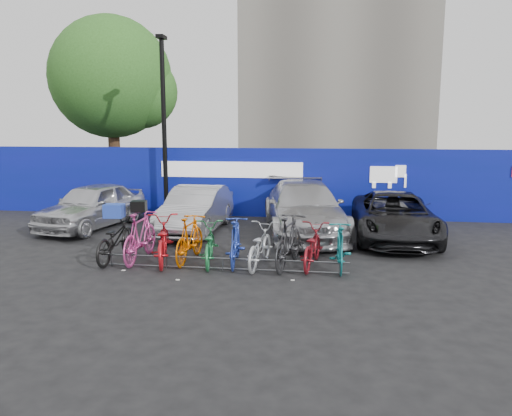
% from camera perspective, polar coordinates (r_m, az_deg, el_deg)
% --- Properties ---
extents(ground, '(100.00, 100.00, 0.00)m').
position_cam_1_polar(ground, '(11.84, -3.26, -6.30)').
color(ground, black).
rests_on(ground, ground).
extents(hoarding, '(22.00, 0.18, 2.40)m').
position_cam_1_polar(hoarding, '(17.43, 0.45, 2.93)').
color(hoarding, navy).
rests_on(hoarding, ground).
extents(tree, '(5.40, 5.20, 7.80)m').
position_cam_1_polar(tree, '(23.10, -15.64, 13.85)').
color(tree, '#382314').
rests_on(tree, ground).
extents(lamppost, '(0.25, 0.50, 6.11)m').
position_cam_1_polar(lamppost, '(17.42, -10.48, 9.59)').
color(lamppost, black).
rests_on(lamppost, ground).
extents(bike_rack, '(5.60, 0.03, 0.30)m').
position_cam_1_polar(bike_rack, '(11.23, -3.85, -6.34)').
color(bike_rack, '#595B60').
rests_on(bike_rack, ground).
extents(car_0, '(2.48, 4.40, 1.41)m').
position_cam_1_polar(car_0, '(16.43, -18.23, 0.27)').
color(car_0, '#B9BABE').
rests_on(car_0, ground).
extents(car_1, '(1.56, 4.16, 1.36)m').
position_cam_1_polar(car_1, '(15.16, -6.87, -0.17)').
color(car_1, '#A5A6AA').
rests_on(car_1, ground).
extents(car_2, '(3.00, 5.56, 1.53)m').
position_cam_1_polar(car_2, '(14.80, 5.51, -0.04)').
color(car_2, '#ABACB1').
rests_on(car_2, ground).
extents(car_3, '(2.23, 4.76, 1.32)m').
position_cam_1_polar(car_3, '(14.58, 15.52, -0.94)').
color(car_3, black).
rests_on(car_3, ground).
extents(bike_0, '(0.76, 2.02, 1.05)m').
position_cam_1_polar(bike_0, '(12.40, -15.76, -3.42)').
color(bike_0, black).
rests_on(bike_0, ground).
extents(bike_1, '(0.60, 2.01, 1.20)m').
position_cam_1_polar(bike_1, '(12.19, -13.11, -3.16)').
color(bike_1, '#C53C8A').
rests_on(bike_1, ground).
extents(bike_2, '(1.22, 2.17, 1.08)m').
position_cam_1_polar(bike_2, '(11.93, -10.68, -3.65)').
color(bike_2, red).
rests_on(bike_2, ground).
extents(bike_3, '(0.66, 1.88, 1.11)m').
position_cam_1_polar(bike_3, '(11.92, -7.59, -3.51)').
color(bike_3, '#D85D01').
rests_on(bike_3, ground).
extents(bike_4, '(0.92, 1.90, 0.95)m').
position_cam_1_polar(bike_4, '(11.68, -5.43, -4.13)').
color(bike_4, '#227C3F').
rests_on(bike_4, ground).
extents(bike_5, '(0.65, 1.86, 1.10)m').
position_cam_1_polar(bike_5, '(11.56, -2.38, -3.88)').
color(bike_5, '#2138A1').
rests_on(bike_5, ground).
extents(bike_6, '(0.87, 1.91, 0.97)m').
position_cam_1_polar(bike_6, '(11.44, 0.40, -4.34)').
color(bike_6, '#B6BABE').
rests_on(bike_6, ground).
extents(bike_7, '(0.96, 2.09, 1.21)m').
position_cam_1_polar(bike_7, '(11.37, 3.74, -3.82)').
color(bike_7, '#252527').
rests_on(bike_7, ground).
extents(bike_8, '(0.91, 1.91, 0.96)m').
position_cam_1_polar(bike_8, '(11.48, 6.40, -4.36)').
color(bike_8, maroon).
rests_on(bike_8, ground).
extents(bike_9, '(0.50, 1.73, 1.04)m').
position_cam_1_polar(bike_9, '(11.35, 9.59, -4.42)').
color(bike_9, '#117074').
rests_on(bike_9, ground).
extents(cargo_crate, '(0.46, 0.37, 0.32)m').
position_cam_1_polar(cargo_crate, '(12.26, -15.90, -0.32)').
color(cargo_crate, '#2341B3').
rests_on(cargo_crate, bike_0).
extents(cargo_topcase, '(0.38, 0.35, 0.25)m').
position_cam_1_polar(cargo_topcase, '(12.05, -13.24, 0.21)').
color(cargo_topcase, black).
rests_on(cargo_topcase, bike_1).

